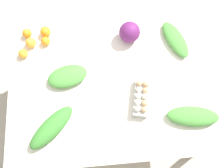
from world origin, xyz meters
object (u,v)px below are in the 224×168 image
object	(u,v)px
egg_carton	(141,98)
greens_bunch_scallion	(52,127)
orange_1	(46,41)
orange_2	(45,32)
orange_4	(27,33)
cabbage_purple	(130,32)
greens_bunch_beet_tops	(193,116)
greens_bunch_chard	(67,76)
orange_3	(23,54)
orange_0	(31,43)
greens_bunch_kale	(175,39)

from	to	relation	value
egg_carton	greens_bunch_scallion	world-z (taller)	greens_bunch_scallion
greens_bunch_scallion	orange_1	size ratio (longest dim) A/B	5.40
orange_2	orange_4	distance (m)	0.14
cabbage_purple	orange_1	size ratio (longest dim) A/B	2.34
cabbage_purple	greens_bunch_beet_tops	distance (m)	0.75
egg_carton	greens_bunch_chard	size ratio (longest dim) A/B	0.99
greens_bunch_scallion	orange_3	world-z (taller)	greens_bunch_scallion
orange_1	orange_4	xyz separation A→B (m)	(-0.14, 0.08, 0.00)
greens_bunch_scallion	orange_2	distance (m)	0.75
greens_bunch_beet_tops	greens_bunch_scallion	bearing A→B (deg)	179.44
orange_1	orange_0	bearing A→B (deg)	-177.07
orange_4	cabbage_purple	bearing A→B (deg)	-6.43
greens_bunch_chard	orange_2	xyz separation A→B (m)	(-0.16, 0.39, 0.00)
orange_0	orange_1	world-z (taller)	orange_0
cabbage_purple	greens_bunch_kale	world-z (taller)	cabbage_purple
greens_bunch_beet_tops	orange_3	size ratio (longest dim) A/B	5.10
greens_bunch_kale	orange_1	size ratio (longest dim) A/B	4.95
orange_0	orange_3	size ratio (longest dim) A/B	1.12
greens_bunch_kale	orange_0	world-z (taller)	orange_0
orange_0	greens_bunch_scallion	bearing A→B (deg)	-76.62
orange_3	greens_bunch_beet_tops	bearing A→B (deg)	-26.73
greens_bunch_chard	greens_bunch_beet_tops	size ratio (longest dim) A/B	0.82
egg_carton	greens_bunch_beet_tops	bearing A→B (deg)	75.50
greens_bunch_kale	orange_4	xyz separation A→B (m)	(-1.12, 0.15, 0.00)
cabbage_purple	greens_bunch_kale	bearing A→B (deg)	-10.47
cabbage_purple	orange_2	xyz separation A→B (m)	(-0.64, 0.09, -0.04)
cabbage_purple	orange_4	size ratio (longest dim) A/B	2.26
orange_1	orange_2	xyz separation A→B (m)	(0.00, 0.08, 0.01)
greens_bunch_beet_tops	orange_3	xyz separation A→B (m)	(-1.15, 0.58, -0.00)
greens_bunch_chard	greens_bunch_kale	bearing A→B (deg)	15.92
orange_1	greens_bunch_kale	bearing A→B (deg)	-4.11
greens_bunch_chard	orange_4	world-z (taller)	greens_bunch_chard
greens_bunch_scallion	orange_2	size ratio (longest dim) A/B	4.57
greens_bunch_scallion	greens_bunch_beet_tops	distance (m)	0.94
cabbage_purple	orange_1	distance (m)	0.64
orange_1	orange_3	size ratio (longest dim) A/B	0.99
greens_bunch_beet_tops	orange_1	bearing A→B (deg)	145.78
orange_0	orange_2	bearing A→B (deg)	37.86
orange_0	orange_1	xyz separation A→B (m)	(0.11, 0.01, -0.00)
greens_bunch_scallion	greens_bunch_chard	world-z (taller)	greens_bunch_scallion
greens_bunch_chard	orange_4	xyz separation A→B (m)	(-0.30, 0.39, -0.00)
orange_3	orange_4	xyz separation A→B (m)	(0.02, 0.17, 0.00)
egg_carton	orange_0	bearing A→B (deg)	-111.69
greens_bunch_scallion	greens_bunch_chard	bearing A→B (deg)	72.70
greens_bunch_kale	orange_1	world-z (taller)	orange_1
orange_2	orange_4	size ratio (longest dim) A/B	1.14
cabbage_purple	orange_0	distance (m)	0.75
greens_bunch_kale	greens_bunch_beet_tops	world-z (taller)	greens_bunch_beet_tops
greens_bunch_scallion	greens_bunch_kale	bearing A→B (deg)	32.42
orange_2	orange_3	distance (m)	0.24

